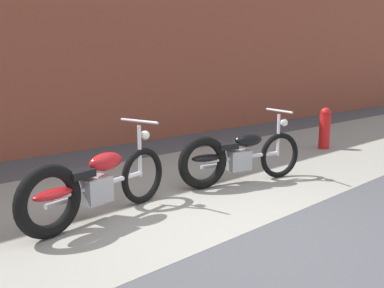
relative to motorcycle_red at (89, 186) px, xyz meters
name	(u,v)px	position (x,y,z in m)	size (l,w,h in m)	color
ground_plane	(240,236)	(0.90, -1.32, -0.40)	(80.00, 80.00, 0.00)	#47474C
sidewalk_slab	(137,195)	(0.90, 0.43, -0.40)	(36.00, 3.50, 0.01)	gray
brick_building_wall	(22,16)	(0.90, 3.88, 2.14)	(36.00, 0.50, 5.07)	brown
motorcycle_red	(89,186)	(0.00, 0.00, 0.00)	(1.99, 0.65, 1.03)	black
motorcycle_black	(234,157)	(2.21, -0.06, 0.00)	(1.96, 0.79, 1.03)	black
fire_hydrant	(325,128)	(5.53, 0.42, 0.03)	(0.22, 0.22, 0.84)	red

